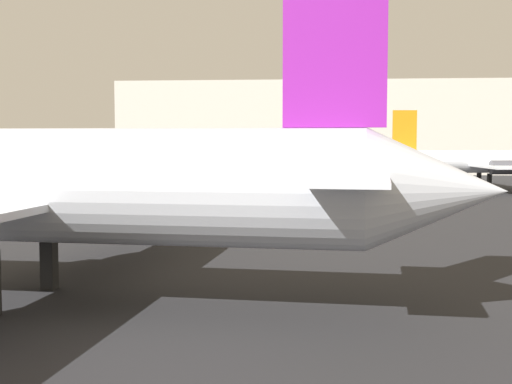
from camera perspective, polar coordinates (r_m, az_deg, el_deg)
The scene contains 2 objects.
airplane_distant at distance 78.02m, azimuth 18.67°, elevation 2.37°, with size 26.20×18.71×8.32m.
terminal_building at distance 117.78m, azimuth 10.93°, elevation 5.14°, with size 85.31×26.61×14.04m, color beige.
Camera 1 is at (-2.76, -6.14, 5.41)m, focal length 48.96 mm.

